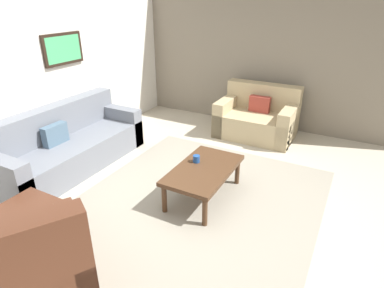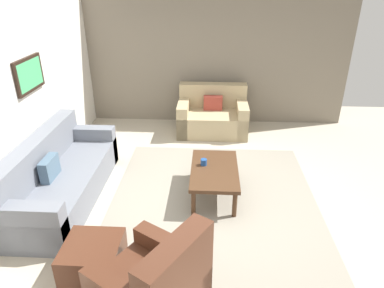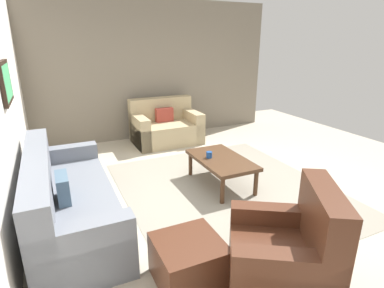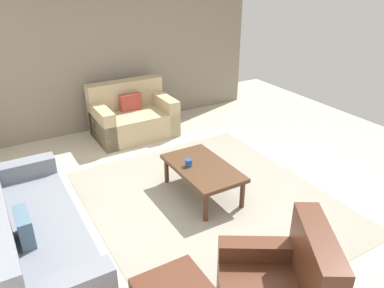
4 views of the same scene
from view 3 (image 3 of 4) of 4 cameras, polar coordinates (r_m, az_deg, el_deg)
name	(u,v)px [view 3 (image 3 of 4)]	position (r m, az deg, el deg)	size (l,w,h in m)	color
ground_plane	(227,189)	(4.44, 6.52, -8.36)	(8.00, 8.00, 0.00)	#B2A893
stone_feature_panel	(156,70)	(6.72, -6.75, 13.36)	(0.12, 5.20, 2.80)	slate
area_rug	(227,189)	(4.44, 6.52, -8.31)	(3.19, 2.78, 0.01)	gray
couch_main	(64,203)	(3.75, -22.56, -10.07)	(2.27, 0.86, 0.88)	slate
couch_loveseat	(165,127)	(6.38, -5.04, 3.07)	(0.91, 1.32, 0.88)	tan
armchair_leather	(288,259)	(2.82, 17.39, -19.57)	(1.10, 1.10, 0.95)	#4C2819
ottoman	(189,261)	(2.84, -0.63, -20.88)	(0.56, 0.56, 0.40)	#4C2819
coffee_table	(221,162)	(4.44, 5.42, -3.25)	(1.10, 0.64, 0.41)	#472D1C
cup	(209,155)	(4.41, 3.19, -2.00)	(0.09, 0.09, 0.09)	#1E478C
framed_artwork	(6,82)	(3.93, -31.17, 9.78)	(0.69, 0.04, 0.45)	black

